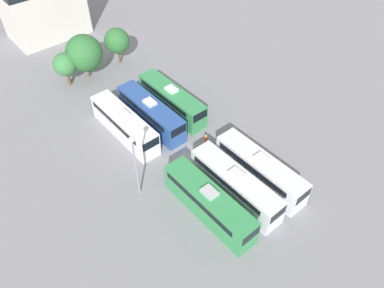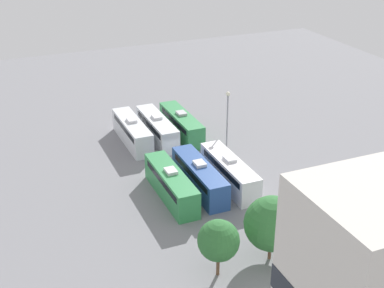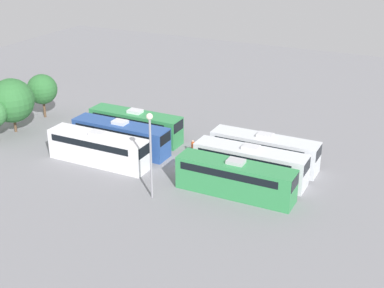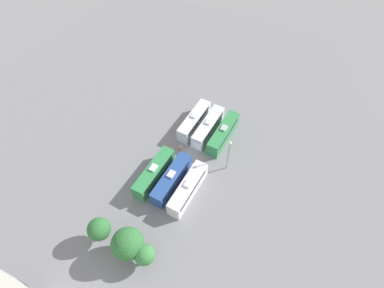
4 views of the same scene
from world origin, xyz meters
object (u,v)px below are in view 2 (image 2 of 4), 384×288
(worker_person, at_px, (157,160))
(bus_0, at_px, (181,124))
(bus_1, at_px, (157,128))
(bus_2, at_px, (132,131))
(tree_0, at_px, (300,222))
(tree_1, at_px, (272,224))
(tree_2, at_px, (219,241))
(bus_4, at_px, (200,176))
(bus_3, at_px, (230,171))
(bus_5, at_px, (171,184))
(light_pole, at_px, (228,111))

(worker_person, bearing_deg, bus_0, -130.14)
(bus_1, xyz_separation_m, bus_2, (3.57, -0.22, 0.00))
(bus_1, bearing_deg, tree_0, 97.52)
(tree_1, height_order, tree_2, tree_1)
(bus_2, bearing_deg, bus_0, 177.69)
(bus_1, xyz_separation_m, worker_person, (2.67, 7.59, -0.97))
(tree_2, bearing_deg, tree_0, -178.53)
(bus_1, height_order, tree_0, tree_0)
(bus_0, height_order, tree_1, tree_1)
(bus_4, height_order, worker_person, bus_4)
(bus_3, xyz_separation_m, tree_0, (-0.31, 14.36, 1.56))
(bus_1, relative_size, bus_5, 1.00)
(tree_2, bearing_deg, bus_3, -120.00)
(bus_3, bearing_deg, tree_1, 78.84)
(bus_0, distance_m, bus_2, 7.25)
(bus_3, relative_size, tree_2, 1.99)
(bus_5, bearing_deg, bus_2, -90.93)
(bus_4, relative_size, tree_2, 1.99)
(bus_1, relative_size, bus_4, 1.00)
(bus_4, distance_m, worker_person, 8.14)
(bus_0, relative_size, bus_2, 1.00)
(bus_0, relative_size, tree_2, 1.99)
(bus_4, height_order, tree_0, tree_0)
(bus_0, relative_size, bus_1, 1.00)
(bus_3, relative_size, bus_4, 1.00)
(bus_3, bearing_deg, bus_4, -4.58)
(bus_2, bearing_deg, bus_3, 114.53)
(bus_4, relative_size, light_pole, 1.36)
(light_pole, bearing_deg, tree_0, 81.06)
(bus_5, height_order, light_pole, light_pole)
(bus_0, relative_size, tree_1, 1.71)
(bus_0, bearing_deg, tree_2, 74.30)
(light_pole, height_order, tree_0, light_pole)
(bus_0, bearing_deg, bus_2, -2.31)
(bus_1, distance_m, worker_person, 8.10)
(bus_3, distance_m, bus_4, 3.76)
(bus_5, distance_m, tree_1, 15.15)
(bus_5, bearing_deg, bus_3, -179.35)
(bus_5, xyz_separation_m, tree_0, (-7.77, 14.27, 1.56))
(bus_0, height_order, bus_4, same)
(bus_5, bearing_deg, bus_1, -103.74)
(bus_1, xyz_separation_m, bus_5, (3.82, 15.65, 0.00))
(bus_0, distance_m, worker_person, 9.88)
(worker_person, bearing_deg, bus_1, -109.37)
(bus_3, height_order, bus_4, same)
(bus_2, distance_m, tree_1, 30.52)
(worker_person, bearing_deg, tree_0, 106.51)
(bus_0, relative_size, bus_3, 1.00)
(bus_5, bearing_deg, bus_4, -174.09)
(bus_4, relative_size, tree_1, 1.71)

